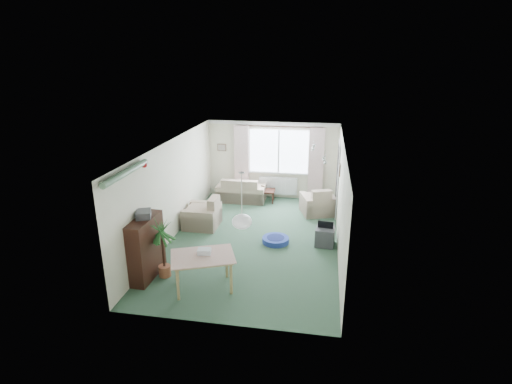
% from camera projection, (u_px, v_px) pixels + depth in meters
% --- Properties ---
extents(ground, '(6.50, 6.50, 0.00)m').
position_uv_depth(ground, '(254.00, 240.00, 9.73)').
color(ground, '#30513C').
extents(window, '(1.80, 0.03, 1.30)m').
position_uv_depth(window, '(279.00, 151.00, 12.22)').
color(window, white).
extents(curtain_rod, '(2.60, 0.03, 0.03)m').
position_uv_depth(curtain_rod, '(279.00, 127.00, 11.90)').
color(curtain_rod, black).
extents(curtain_left, '(0.45, 0.08, 2.00)m').
position_uv_depth(curtain_left, '(242.00, 158.00, 12.39)').
color(curtain_left, beige).
extents(curtain_right, '(0.45, 0.08, 2.00)m').
position_uv_depth(curtain_right, '(316.00, 161.00, 12.02)').
color(curtain_right, beige).
extents(radiator, '(1.20, 0.10, 0.55)m').
position_uv_depth(radiator, '(278.00, 186.00, 12.54)').
color(radiator, white).
extents(doorway, '(0.03, 0.95, 2.00)m').
position_uv_depth(doorway, '(338.00, 179.00, 11.13)').
color(doorway, black).
extents(pendant_lamp, '(0.36, 0.36, 0.36)m').
position_uv_depth(pendant_lamp, '(242.00, 222.00, 7.07)').
color(pendant_lamp, white).
extents(tinsel_garland, '(1.60, 1.60, 0.12)m').
position_uv_depth(tinsel_garland, '(126.00, 173.00, 7.16)').
color(tinsel_garland, '#196626').
extents(bauble_cluster_a, '(0.20, 0.20, 0.20)m').
position_uv_depth(bauble_cluster_a, '(313.00, 145.00, 9.64)').
color(bauble_cluster_a, silver).
extents(bauble_cluster_b, '(0.20, 0.20, 0.20)m').
position_uv_depth(bauble_cluster_b, '(325.00, 158.00, 8.47)').
color(bauble_cluster_b, silver).
extents(wall_picture_back, '(0.28, 0.03, 0.22)m').
position_uv_depth(wall_picture_back, '(222.00, 147.00, 12.50)').
color(wall_picture_back, brown).
extents(wall_picture_right, '(0.03, 0.24, 0.30)m').
position_uv_depth(wall_picture_right, '(340.00, 170.00, 10.02)').
color(wall_picture_right, brown).
extents(sofa, '(1.49, 0.81, 0.74)m').
position_uv_depth(sofa, '(241.00, 189.00, 12.31)').
color(sofa, '#CAAF99').
rests_on(sofa, ground).
extents(armchair_corner, '(1.10, 1.07, 0.79)m').
position_uv_depth(armchair_corner, '(318.00, 200.00, 11.30)').
color(armchair_corner, beige).
rests_on(armchair_corner, ground).
extents(armchair_left, '(0.86, 0.91, 0.81)m').
position_uv_depth(armchair_left, '(202.00, 212.00, 10.43)').
color(armchair_left, beige).
rests_on(armchair_left, ground).
extents(coffee_table, '(0.87, 0.52, 0.38)m').
position_uv_depth(coffee_table, '(261.00, 196.00, 12.27)').
color(coffee_table, black).
rests_on(coffee_table, ground).
extents(photo_frame, '(0.12, 0.07, 0.16)m').
position_uv_depth(photo_frame, '(263.00, 188.00, 12.13)').
color(photo_frame, brown).
rests_on(photo_frame, coffee_table).
extents(bookshelf, '(0.38, 1.05, 1.26)m').
position_uv_depth(bookshelf, '(146.00, 248.00, 7.96)').
color(bookshelf, black).
rests_on(bookshelf, ground).
extents(hifi_box, '(0.39, 0.43, 0.14)m').
position_uv_depth(hifi_box, '(143.00, 214.00, 7.79)').
color(hifi_box, '#38393D').
rests_on(hifi_box, bookshelf).
extents(houseplant, '(0.55, 0.55, 1.23)m').
position_uv_depth(houseplant, '(163.00, 249.00, 7.97)').
color(houseplant, '#1B5025').
rests_on(houseplant, ground).
extents(dining_table, '(1.27, 1.06, 0.67)m').
position_uv_depth(dining_table, '(203.00, 272.00, 7.64)').
color(dining_table, tan).
rests_on(dining_table, ground).
extents(gift_box, '(0.28, 0.22, 0.12)m').
position_uv_depth(gift_box, '(204.00, 252.00, 7.58)').
color(gift_box, white).
rests_on(gift_box, dining_table).
extents(tv_cube, '(0.47, 0.51, 0.43)m').
position_uv_depth(tv_cube, '(325.00, 236.00, 9.45)').
color(tv_cube, '#38383D').
rests_on(tv_cube, ground).
extents(pet_bed, '(0.80, 0.80, 0.13)m').
position_uv_depth(pet_bed, '(276.00, 240.00, 9.60)').
color(pet_bed, '#203994').
rests_on(pet_bed, ground).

